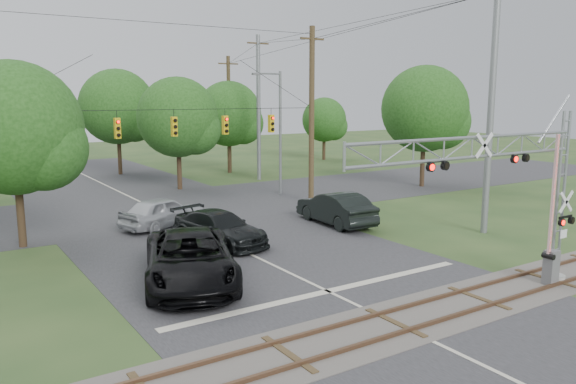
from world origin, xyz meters
TOP-DOWN VIEW (x-y plane):
  - ground at (0.00, 0.00)m, footprint 160.00×160.00m
  - road_main at (0.00, 10.00)m, footprint 14.00×90.00m
  - road_cross at (0.00, 24.00)m, footprint 90.00×12.00m
  - railroad_track at (0.00, 2.00)m, footprint 90.00×3.20m
  - crossing_gantry at (4.88, 1.65)m, footprint 10.92×0.84m
  - traffic_signal_span at (0.93, 20.00)m, footprint 19.34×0.36m
  - pickup_black at (-3.85, 9.07)m, footprint 5.49×7.79m
  - car_dark at (-0.34, 13.71)m, footprint 3.47×5.89m
  - sedan_silver at (-1.33, 18.69)m, footprint 5.37×3.65m
  - suv_dark at (7.03, 14.13)m, footprint 2.28×5.64m
  - streetlight at (9.57, 24.25)m, footprint 2.36×0.25m
  - utility_poles at (3.35, 22.89)m, footprint 25.80×29.11m
  - treeline at (0.27, 33.00)m, footprint 55.18×29.05m

SIDE VIEW (x-z plane):
  - ground at x=0.00m, z-range 0.00..0.00m
  - road_main at x=0.00m, z-range 0.00..0.02m
  - road_cross at x=0.00m, z-range 0.00..0.02m
  - railroad_track at x=0.00m, z-range -0.05..0.11m
  - car_dark at x=-0.34m, z-range 0.00..1.60m
  - sedan_silver at x=-1.33m, z-range 0.00..1.70m
  - suv_dark at x=7.03m, z-range 0.00..1.82m
  - pickup_black at x=-3.85m, z-range 0.00..1.97m
  - crossing_gantry at x=4.88m, z-range 0.84..7.38m
  - streetlight at x=9.57m, z-range 0.52..9.37m
  - treeline at x=0.27m, z-range 0.85..10.38m
  - traffic_signal_span at x=0.93m, z-range -0.05..11.45m
  - utility_poles at x=3.35m, z-range -0.54..12.29m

